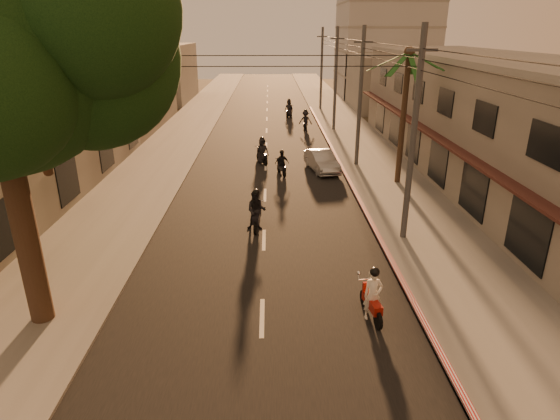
{
  "coord_description": "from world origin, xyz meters",
  "views": [
    {
      "loc": [
        0.3,
        -10.87,
        8.74
      ],
      "look_at": [
        0.71,
        7.95,
        1.45
      ],
      "focal_mm": 30.0,
      "sensor_mm": 36.0,
      "label": 1
    }
  ],
  "objects_px": {
    "scooter_far_a": "(262,152)",
    "scooter_far_b": "(305,121)",
    "scooter_far_c": "(289,109)",
    "palm_tree": "(409,60)",
    "scooter_mid_b": "(282,164)",
    "parked_car": "(322,161)",
    "scooter_red": "(373,296)",
    "broadleaf_tree": "(2,40)",
    "scooter_mid_a": "(256,211)"
  },
  "relations": [
    {
      "from": "scooter_far_a",
      "to": "scooter_far_b",
      "type": "relative_size",
      "value": 0.96
    },
    {
      "from": "broadleaf_tree",
      "to": "parked_car",
      "type": "height_order",
      "value": "broadleaf_tree"
    },
    {
      "from": "scooter_far_a",
      "to": "scooter_mid_a",
      "type": "bearing_deg",
      "value": -112.07
    },
    {
      "from": "palm_tree",
      "to": "scooter_mid_b",
      "type": "distance_m",
      "value": 9.64
    },
    {
      "from": "scooter_far_a",
      "to": "scooter_far_b",
      "type": "xyz_separation_m",
      "value": [
        3.81,
        11.24,
        0.03
      ]
    },
    {
      "from": "broadleaf_tree",
      "to": "palm_tree",
      "type": "bearing_deg",
      "value": 43.48
    },
    {
      "from": "palm_tree",
      "to": "scooter_far_c",
      "type": "distance_m",
      "value": 24.56
    },
    {
      "from": "broadleaf_tree",
      "to": "scooter_red",
      "type": "bearing_deg",
      "value": -1.13
    },
    {
      "from": "scooter_red",
      "to": "scooter_far_c",
      "type": "bearing_deg",
      "value": 83.21
    },
    {
      "from": "broadleaf_tree",
      "to": "scooter_red",
      "type": "height_order",
      "value": "broadleaf_tree"
    },
    {
      "from": "parked_car",
      "to": "scooter_far_c",
      "type": "distance_m",
      "value": 20.28
    },
    {
      "from": "broadleaf_tree",
      "to": "scooter_mid_b",
      "type": "relative_size",
      "value": 7.32
    },
    {
      "from": "scooter_mid_a",
      "to": "scooter_far_a",
      "type": "distance_m",
      "value": 11.4
    },
    {
      "from": "scooter_mid_a",
      "to": "scooter_far_b",
      "type": "distance_m",
      "value": 22.98
    },
    {
      "from": "palm_tree",
      "to": "parked_car",
      "type": "relative_size",
      "value": 1.95
    },
    {
      "from": "palm_tree",
      "to": "scooter_far_c",
      "type": "height_order",
      "value": "palm_tree"
    },
    {
      "from": "palm_tree",
      "to": "scooter_red",
      "type": "distance_m",
      "value": 16.05
    },
    {
      "from": "broadleaf_tree",
      "to": "scooter_far_a",
      "type": "distance_m",
      "value": 21.01
    },
    {
      "from": "palm_tree",
      "to": "scooter_far_a",
      "type": "relative_size",
      "value": 4.3
    },
    {
      "from": "scooter_mid_a",
      "to": "parked_car",
      "type": "height_order",
      "value": "scooter_mid_a"
    },
    {
      "from": "broadleaf_tree",
      "to": "scooter_mid_b",
      "type": "distance_m",
      "value": 19.16
    },
    {
      "from": "broadleaf_tree",
      "to": "scooter_red",
      "type": "xyz_separation_m",
      "value": [
        10.15,
        -0.2,
        -7.67
      ]
    },
    {
      "from": "scooter_far_b",
      "to": "scooter_far_a",
      "type": "bearing_deg",
      "value": -99.89
    },
    {
      "from": "palm_tree",
      "to": "scooter_mid_b",
      "type": "height_order",
      "value": "palm_tree"
    },
    {
      "from": "scooter_mid_b",
      "to": "scooter_far_b",
      "type": "distance_m",
      "value": 14.22
    },
    {
      "from": "palm_tree",
      "to": "scooter_red",
      "type": "bearing_deg",
      "value": -107.63
    },
    {
      "from": "palm_tree",
      "to": "scooter_mid_b",
      "type": "xyz_separation_m",
      "value": [
        -6.95,
        1.92,
        -6.4
      ]
    },
    {
      "from": "scooter_red",
      "to": "parked_car",
      "type": "xyz_separation_m",
      "value": [
        0.17,
        16.89,
        -0.15
      ]
    },
    {
      "from": "broadleaf_tree",
      "to": "scooter_far_a",
      "type": "height_order",
      "value": "broadleaf_tree"
    },
    {
      "from": "palm_tree",
      "to": "scooter_mid_b",
      "type": "relative_size",
      "value": 4.96
    },
    {
      "from": "scooter_far_c",
      "to": "palm_tree",
      "type": "bearing_deg",
      "value": -58.04
    },
    {
      "from": "scooter_red",
      "to": "scooter_far_c",
      "type": "distance_m",
      "value": 37.14
    },
    {
      "from": "scooter_red",
      "to": "scooter_mid_b",
      "type": "distance_m",
      "value": 16.17
    },
    {
      "from": "broadleaf_tree",
      "to": "scooter_far_c",
      "type": "bearing_deg",
      "value": 76.36
    },
    {
      "from": "scooter_far_a",
      "to": "scooter_far_c",
      "type": "relative_size",
      "value": 0.98
    },
    {
      "from": "broadleaf_tree",
      "to": "scooter_red",
      "type": "relative_size",
      "value": 6.49
    },
    {
      "from": "broadleaf_tree",
      "to": "palm_tree",
      "type": "relative_size",
      "value": 1.48
    },
    {
      "from": "scooter_mid_a",
      "to": "scooter_mid_b",
      "type": "distance_m",
      "value": 8.77
    },
    {
      "from": "broadleaf_tree",
      "to": "scooter_mid_a",
      "type": "relative_size",
      "value": 6.02
    },
    {
      "from": "scooter_far_a",
      "to": "scooter_red",
      "type": "bearing_deg",
      "value": -100.12
    },
    {
      "from": "broadleaf_tree",
      "to": "scooter_far_b",
      "type": "xyz_separation_m",
      "value": [
        10.18,
        29.77,
        -7.58
      ]
    },
    {
      "from": "scooter_mid_a",
      "to": "scooter_mid_b",
      "type": "height_order",
      "value": "scooter_mid_a"
    },
    {
      "from": "scooter_mid_b",
      "to": "scooter_far_b",
      "type": "relative_size",
      "value": 0.83
    },
    {
      "from": "scooter_far_b",
      "to": "parked_car",
      "type": "xyz_separation_m",
      "value": [
        0.13,
        -13.08,
        -0.24
      ]
    },
    {
      "from": "broadleaf_tree",
      "to": "palm_tree",
      "type": "xyz_separation_m",
      "value": [
        14.61,
        13.86,
        -1.33
      ]
    },
    {
      "from": "broadleaf_tree",
      "to": "palm_tree",
      "type": "distance_m",
      "value": 20.18
    },
    {
      "from": "scooter_mid_a",
      "to": "scooter_far_a",
      "type": "xyz_separation_m",
      "value": [
        0.11,
        11.4,
        -0.03
      ]
    },
    {
      "from": "scooter_red",
      "to": "scooter_far_c",
      "type": "height_order",
      "value": "scooter_far_c"
    },
    {
      "from": "scooter_mid_a",
      "to": "scooter_far_c",
      "type": "bearing_deg",
      "value": 89.25
    },
    {
      "from": "scooter_red",
      "to": "scooter_far_a",
      "type": "bearing_deg",
      "value": 92.77
    }
  ]
}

